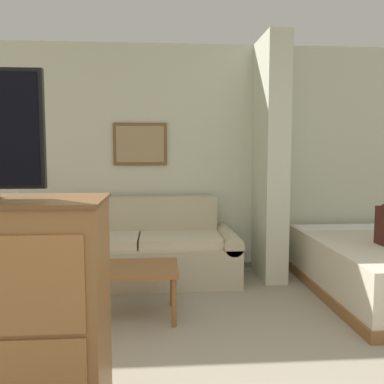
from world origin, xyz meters
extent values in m
cube|color=beige|center=(0.00, 3.66, 1.30)|extent=(7.27, 0.12, 2.60)
cube|color=slate|center=(0.00, 3.59, 0.03)|extent=(7.27, 0.02, 0.06)
cube|color=brown|center=(-0.67, 3.58, 1.47)|extent=(0.61, 0.02, 0.48)
cube|color=#9E845B|center=(-0.67, 3.57, 1.47)|extent=(0.54, 0.01, 0.41)
cube|color=beige|center=(0.75, 3.24, 1.30)|extent=(0.24, 0.72, 2.60)
cube|color=#B7AD8E|center=(-0.67, 3.14, 0.20)|extent=(1.73, 0.84, 0.40)
cube|color=#B7AD8E|center=(-0.67, 3.46, 0.64)|extent=(1.73, 0.20, 0.47)
cube|color=#B7AD8E|center=(-1.63, 3.14, 0.20)|extent=(0.18, 0.84, 0.40)
cylinder|color=#B7AD8E|center=(-1.63, 3.14, 0.44)|extent=(0.20, 0.84, 0.20)
cube|color=#B7AD8E|center=(0.28, 3.14, 0.20)|extent=(0.18, 0.84, 0.40)
cylinder|color=#B7AD8E|center=(0.28, 3.14, 0.44)|extent=(0.20, 0.84, 0.20)
cube|color=beige|center=(-1.11, 3.09, 0.45)|extent=(0.84, 0.60, 0.10)
cube|color=beige|center=(-0.24, 3.09, 0.45)|extent=(0.84, 0.60, 0.10)
cube|color=brown|center=(-0.68, 2.14, 0.41)|extent=(0.74, 0.55, 0.04)
cylinder|color=brown|center=(-1.01, 1.91, 0.20)|extent=(0.04, 0.04, 0.39)
cylinder|color=brown|center=(-0.35, 1.91, 0.20)|extent=(0.04, 0.04, 0.39)
cylinder|color=brown|center=(-1.01, 2.38, 0.20)|extent=(0.04, 0.04, 0.39)
cylinder|color=brown|center=(-0.35, 2.38, 0.20)|extent=(0.04, 0.04, 0.39)
cube|color=brown|center=(-1.95, 3.20, 0.50)|extent=(0.49, 0.49, 0.04)
cylinder|color=brown|center=(-1.73, 2.98, 0.24)|extent=(0.04, 0.04, 0.48)
cylinder|color=brown|center=(-2.17, 3.41, 0.24)|extent=(0.04, 0.04, 0.48)
cylinder|color=brown|center=(-1.73, 3.41, 0.24)|extent=(0.04, 0.04, 0.48)
cylinder|color=tan|center=(-1.95, 3.20, 0.58)|extent=(0.16, 0.16, 0.11)
cylinder|color=tan|center=(-1.95, 3.20, 0.68)|extent=(0.02, 0.02, 0.09)
cone|color=beige|center=(-1.95, 3.20, 0.85)|extent=(0.35, 0.35, 0.26)
cube|color=white|center=(1.90, 3.30, 0.47)|extent=(1.55, 0.36, 0.10)
camera|label=1|loc=(-0.45, -1.36, 1.39)|focal=40.00mm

